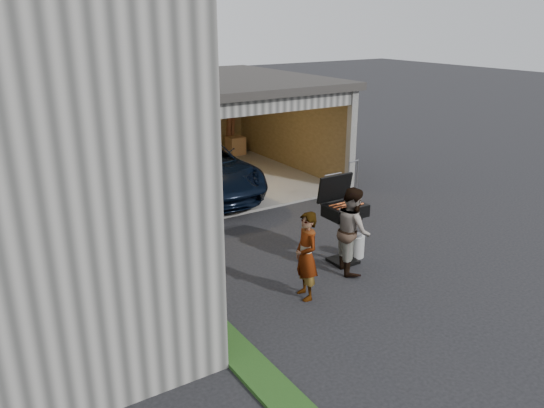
{
  "coord_description": "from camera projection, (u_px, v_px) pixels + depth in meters",
  "views": [
    {
      "loc": [
        -5.23,
        -6.84,
        4.43
      ],
      "look_at": [
        -0.2,
        1.02,
        1.15
      ],
      "focal_mm": 35.0,
      "sensor_mm": 36.0,
      "label": 1
    }
  ],
  "objects": [
    {
      "name": "man",
      "position": [
        352.0,
        230.0,
        9.61
      ],
      "size": [
        0.86,
        0.95,
        1.61
      ],
      "primitive_type": "imported",
      "rotation": [
        0.0,
        0.0,
        1.18
      ],
      "color": "#45311B",
      "rests_on": "ground"
    },
    {
      "name": "groundcover_strip",
      "position": [
        227.0,
        342.0,
        7.62
      ],
      "size": [
        0.5,
        8.0,
        0.06
      ],
      "primitive_type": "cube",
      "color": "#193814",
      "rests_on": "ground"
    },
    {
      "name": "minivan",
      "position": [
        197.0,
        169.0,
        13.94
      ],
      "size": [
        2.62,
        5.05,
        1.36
      ],
      "primitive_type": "imported",
      "rotation": [
        0.0,
        0.0,
        -0.07
      ],
      "color": "black",
      "rests_on": "ground"
    },
    {
      "name": "woman",
      "position": [
        306.0,
        256.0,
        8.67
      ],
      "size": [
        0.46,
        0.61,
        1.51
      ],
      "primitive_type": "imported",
      "rotation": [
        0.0,
        0.0,
        -1.77
      ],
      "color": "#98ADBF",
      "rests_on": "ground"
    },
    {
      "name": "plywood_panel",
      "position": [
        161.0,
        261.0,
        9.06
      ],
      "size": [
        0.26,
        0.92,
        1.02
      ],
      "primitive_type": "cube",
      "rotation": [
        0.0,
        -0.21,
        0.0
      ],
      "color": "brown",
      "rests_on": "ground"
    },
    {
      "name": "garage",
      "position": [
        189.0,
        116.0,
        14.73
      ],
      "size": [
        6.8,
        6.3,
        2.9
      ],
      "color": "#605E59",
      "rests_on": "ground"
    },
    {
      "name": "ground",
      "position": [
        311.0,
        278.0,
        9.57
      ],
      "size": [
        80.0,
        80.0,
        0.0
      ],
      "primitive_type": "plane",
      "color": "black",
      "rests_on": "ground"
    },
    {
      "name": "bbq_grill",
      "position": [
        344.0,
        213.0,
        9.89
      ],
      "size": [
        0.75,
        0.66,
        1.67
      ],
      "color": "black",
      "rests_on": "ground"
    },
    {
      "name": "propane_tank",
      "position": [
        357.0,
        246.0,
        10.35
      ],
      "size": [
        0.37,
        0.37,
        0.43
      ],
      "primitive_type": "cylinder",
      "rotation": [
        0.0,
        0.0,
        -0.33
      ],
      "color": "#B8B8B4",
      "rests_on": "ground"
    },
    {
      "name": "hand_truck",
      "position": [
        353.0,
        198.0,
        13.09
      ],
      "size": [
        0.51,
        0.42,
        1.18
      ],
      "rotation": [
        0.0,
        0.0,
        0.16
      ],
      "color": "slate",
      "rests_on": "ground"
    }
  ]
}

